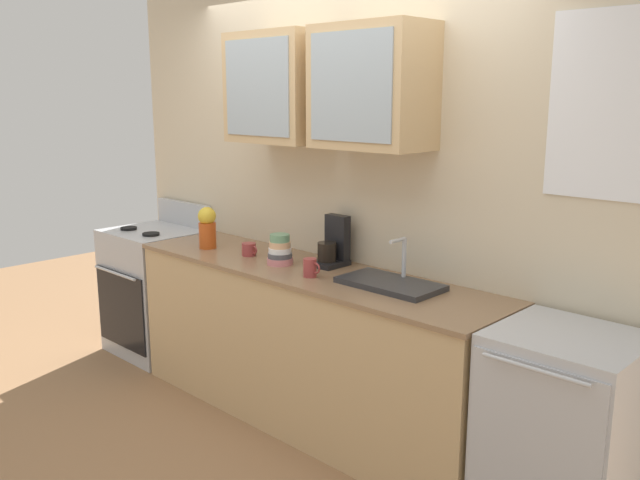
# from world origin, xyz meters

# --- Properties ---
(ground_plane) EXTENTS (10.00, 10.00, 0.00)m
(ground_plane) POSITION_xyz_m (0.00, 0.00, 0.00)
(ground_plane) COLOR #936B47
(back_wall_unit) EXTENTS (4.01, 0.45, 2.61)m
(back_wall_unit) POSITION_xyz_m (0.01, 0.31, 1.45)
(back_wall_unit) COLOR beige
(back_wall_unit) RESTS_ON ground_plane
(counter) EXTENTS (2.49, 0.62, 0.93)m
(counter) POSITION_xyz_m (0.00, 0.00, 0.47)
(counter) COLOR tan
(counter) RESTS_ON ground_plane
(stove_range) EXTENTS (0.67, 0.64, 1.11)m
(stove_range) POSITION_xyz_m (-1.60, -0.00, 0.47)
(stove_range) COLOR silver
(stove_range) RESTS_ON ground_plane
(sink_faucet) EXTENTS (0.54, 0.29, 0.25)m
(sink_faucet) POSITION_xyz_m (0.57, 0.04, 0.95)
(sink_faucet) COLOR #2D2D30
(sink_faucet) RESTS_ON counter
(bowl_stack) EXTENTS (0.15, 0.15, 0.18)m
(bowl_stack) POSITION_xyz_m (-0.19, -0.03, 1.01)
(bowl_stack) COLOR #D87F84
(bowl_stack) RESTS_ON counter
(vase) EXTENTS (0.12, 0.12, 0.27)m
(vase) POSITION_xyz_m (-0.83, -0.07, 1.07)
(vase) COLOR #BF4C19
(vase) RESTS_ON counter
(cup_near_sink) EXTENTS (0.11, 0.07, 0.10)m
(cup_near_sink) POSITION_xyz_m (0.14, -0.11, 0.98)
(cup_near_sink) COLOR #993838
(cup_near_sink) RESTS_ON counter
(cup_near_bowls) EXTENTS (0.12, 0.09, 0.08)m
(cup_near_bowls) POSITION_xyz_m (-0.48, -0.02, 0.97)
(cup_near_bowls) COLOR #993838
(cup_near_bowls) RESTS_ON counter
(dishwasher) EXTENTS (0.59, 0.60, 0.93)m
(dishwasher) POSITION_xyz_m (1.56, -0.00, 0.47)
(dishwasher) COLOR silver
(dishwasher) RESTS_ON ground_plane
(coffee_maker) EXTENTS (0.17, 0.20, 0.29)m
(coffee_maker) POSITION_xyz_m (0.05, 0.17, 1.04)
(coffee_maker) COLOR black
(coffee_maker) RESTS_ON counter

